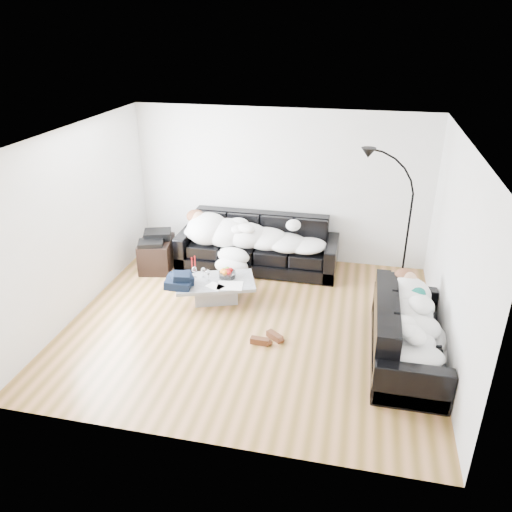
% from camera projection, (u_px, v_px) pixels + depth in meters
% --- Properties ---
extents(ground, '(5.00, 5.00, 0.00)m').
position_uv_depth(ground, '(251.00, 323.00, 7.00)').
color(ground, brown).
rests_on(ground, ground).
extents(wall_back, '(5.00, 0.02, 2.60)m').
position_uv_depth(wall_back, '(281.00, 187.00, 8.43)').
color(wall_back, silver).
rests_on(wall_back, ground).
extents(wall_left, '(0.02, 4.50, 2.60)m').
position_uv_depth(wall_left, '(76.00, 223.00, 6.93)').
color(wall_left, silver).
rests_on(wall_left, ground).
extents(wall_right, '(0.02, 4.50, 2.60)m').
position_uv_depth(wall_right, '(455.00, 255.00, 5.96)').
color(wall_right, silver).
rests_on(wall_right, ground).
extents(ceiling, '(5.00, 5.00, 0.00)m').
position_uv_depth(ceiling, '(251.00, 137.00, 5.89)').
color(ceiling, white).
rests_on(ceiling, ground).
extents(sofa_back, '(2.68, 0.93, 0.88)m').
position_uv_depth(sofa_back, '(257.00, 244.00, 8.40)').
color(sofa_back, black).
rests_on(sofa_back, ground).
extents(sofa_right, '(0.85, 1.98, 0.80)m').
position_uv_depth(sofa_right, '(409.00, 331.00, 6.11)').
color(sofa_right, black).
rests_on(sofa_right, ground).
extents(sleeper_back, '(2.27, 0.78, 0.45)m').
position_uv_depth(sleeper_back, '(257.00, 233.00, 8.27)').
color(sleeper_back, white).
rests_on(sleeper_back, sofa_back).
extents(sleeper_right, '(0.72, 1.69, 0.41)m').
position_uv_depth(sleeper_right, '(411.00, 315.00, 6.01)').
color(sleeper_right, white).
rests_on(sleeper_right, sofa_right).
extents(teal_cushion, '(0.42, 0.38, 0.20)m').
position_uv_depth(teal_cushion, '(405.00, 284.00, 6.53)').
color(teal_cushion, '#0E6759').
rests_on(teal_cushion, sofa_right).
extents(coffee_table, '(1.31, 1.01, 0.34)m').
position_uv_depth(coffee_table, '(216.00, 290.00, 7.50)').
color(coffee_table, '#939699').
rests_on(coffee_table, ground).
extents(fruit_bowl, '(0.31, 0.31, 0.15)m').
position_uv_depth(fruit_bowl, '(227.00, 273.00, 7.49)').
color(fruit_bowl, white).
rests_on(fruit_bowl, coffee_table).
extents(wine_glass_a, '(0.08, 0.08, 0.16)m').
position_uv_depth(wine_glass_a, '(203.00, 272.00, 7.50)').
color(wine_glass_a, white).
rests_on(wine_glass_a, coffee_table).
extents(wine_glass_b, '(0.09, 0.09, 0.18)m').
position_uv_depth(wine_glass_b, '(194.00, 272.00, 7.49)').
color(wine_glass_b, white).
rests_on(wine_glass_b, coffee_table).
extents(wine_glass_c, '(0.09, 0.09, 0.18)m').
position_uv_depth(wine_glass_c, '(208.00, 275.00, 7.37)').
color(wine_glass_c, white).
rests_on(wine_glass_c, coffee_table).
extents(candle_left, '(0.06, 0.06, 0.25)m').
position_uv_depth(candle_left, '(192.00, 265.00, 7.62)').
color(candle_left, maroon).
rests_on(candle_left, coffee_table).
extents(candle_right, '(0.05, 0.05, 0.26)m').
position_uv_depth(candle_right, '(195.00, 264.00, 7.65)').
color(candle_right, maroon).
rests_on(candle_right, coffee_table).
extents(newspaper_a, '(0.41, 0.34, 0.01)m').
position_uv_depth(newspaper_a, '(230.00, 285.00, 7.28)').
color(newspaper_a, silver).
rests_on(newspaper_a, coffee_table).
extents(newspaper_b, '(0.30, 0.26, 0.01)m').
position_uv_depth(newspaper_b, '(215.00, 286.00, 7.26)').
color(newspaper_b, silver).
rests_on(newspaper_b, coffee_table).
extents(navy_jacket, '(0.48, 0.44, 0.20)m').
position_uv_depth(navy_jacket, '(180.00, 275.00, 7.19)').
color(navy_jacket, black).
rests_on(navy_jacket, coffee_table).
extents(shoes, '(0.48, 0.40, 0.10)m').
position_uv_depth(shoes, '(267.00, 338.00, 6.57)').
color(shoes, '#472311').
rests_on(shoes, ground).
extents(av_cabinet, '(0.63, 0.82, 0.51)m').
position_uv_depth(av_cabinet, '(157.00, 254.00, 8.46)').
color(av_cabinet, black).
rests_on(av_cabinet, ground).
extents(stereo, '(0.53, 0.46, 0.13)m').
position_uv_depth(stereo, '(155.00, 237.00, 8.32)').
color(stereo, black).
rests_on(stereo, av_cabinet).
extents(floor_lamp, '(0.77, 0.50, 1.97)m').
position_uv_depth(floor_lamp, '(407.00, 234.00, 7.36)').
color(floor_lamp, black).
rests_on(floor_lamp, ground).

